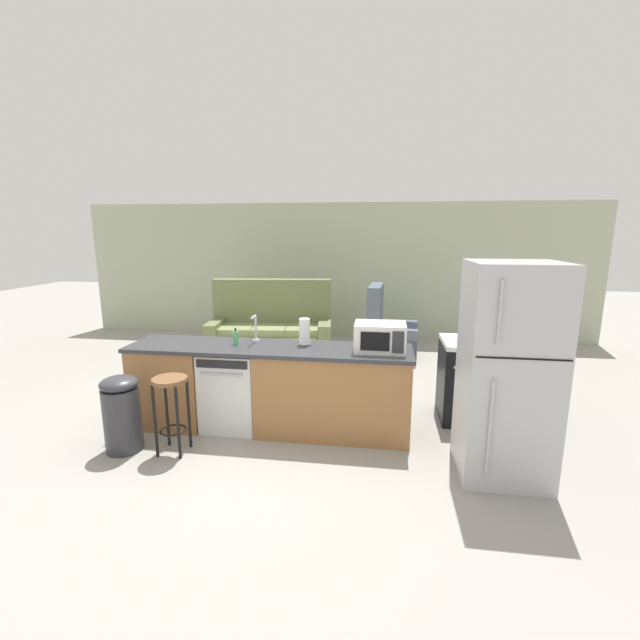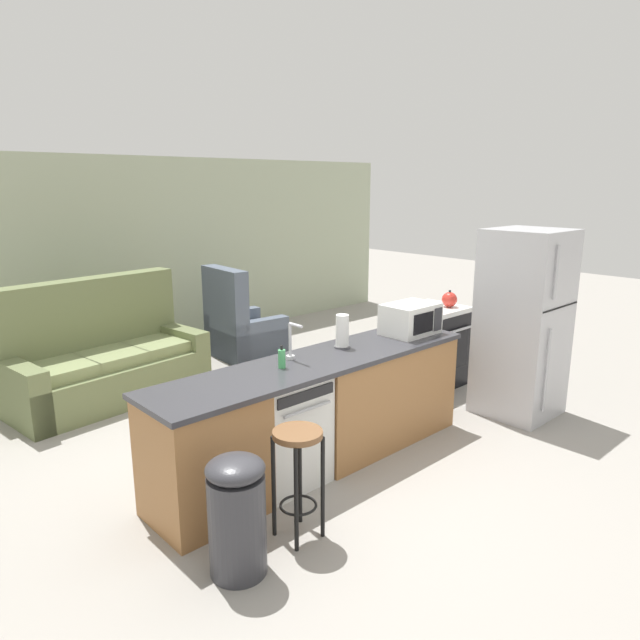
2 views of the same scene
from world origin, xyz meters
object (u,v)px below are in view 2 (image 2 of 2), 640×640
(paper_towel_roll, at_px, (342,332))
(kettle, at_px, (450,299))
(soap_bottle, at_px, (282,359))
(microwave, at_px, (411,319))
(stove_range, at_px, (429,346))
(armchair, at_px, (240,331))
(couch, at_px, (103,362))
(trash_bin, at_px, (237,514))
(dishwasher, at_px, (281,430))
(bar_stool, at_px, (298,461))
(refrigerator, at_px, (523,324))

(paper_towel_roll, distance_m, kettle, 2.03)
(soap_bottle, bearing_deg, microwave, -1.12)
(stove_range, bearing_deg, armchair, 112.15)
(microwave, xyz_separation_m, couch, (-1.81, 2.67, -0.65))
(stove_range, relative_size, armchair, 0.75)
(soap_bottle, relative_size, trash_bin, 0.24)
(kettle, distance_m, trash_bin, 3.84)
(dishwasher, xyz_separation_m, paper_towel_roll, (0.76, 0.11, 0.62))
(stove_range, bearing_deg, bar_stool, -158.30)
(armchair, bearing_deg, couch, -173.45)
(stove_range, height_order, couch, couch)
(dishwasher, height_order, refrigerator, refrigerator)
(soap_bottle, height_order, bar_stool, soap_bottle)
(microwave, xyz_separation_m, paper_towel_roll, (-0.78, 0.11, -0.00))
(stove_range, distance_m, armchair, 2.53)
(dishwasher, relative_size, kettle, 4.10)
(dishwasher, distance_m, refrigerator, 2.70)
(trash_bin, xyz_separation_m, couch, (0.59, 3.33, 0.02))
(bar_stool, xyz_separation_m, trash_bin, (-0.49, -0.03, -0.16))
(kettle, xyz_separation_m, bar_stool, (-3.14, -1.06, -0.45))
(microwave, relative_size, kettle, 2.44)
(paper_towel_roll, bearing_deg, soap_bottle, -173.78)
(paper_towel_roll, bearing_deg, stove_range, 13.52)
(armchair, bearing_deg, microwave, -92.15)
(stove_range, height_order, paper_towel_roll, paper_towel_roll)
(dishwasher, xyz_separation_m, microwave, (1.54, -0.00, 0.62))
(dishwasher, distance_m, armchair, 3.33)
(microwave, bearing_deg, armchair, 87.85)
(refrigerator, distance_m, bar_stool, 3.00)
(kettle, relative_size, armchair, 0.17)
(stove_range, bearing_deg, soap_bottle, -168.50)
(soap_bottle, height_order, armchair, armchair)
(bar_stool, relative_size, armchair, 0.62)
(paper_towel_roll, xyz_separation_m, trash_bin, (-1.63, -0.77, -0.66))
(paper_towel_roll, relative_size, armchair, 0.24)
(paper_towel_roll, height_order, kettle, paper_towel_roll)
(stove_range, relative_size, microwave, 1.80)
(soap_bottle, bearing_deg, kettle, 8.24)
(kettle, height_order, bar_stool, kettle)
(stove_range, relative_size, kettle, 4.39)
(stove_range, bearing_deg, couch, 143.58)
(trash_bin, bearing_deg, dishwasher, 37.39)
(dishwasher, xyz_separation_m, soap_bottle, (0.04, 0.03, 0.55))
(dishwasher, distance_m, bar_stool, 0.75)
(stove_range, relative_size, trash_bin, 1.22)
(refrigerator, bearing_deg, paper_towel_roll, 160.38)
(paper_towel_roll, xyz_separation_m, couch, (-1.04, 2.57, -0.64))
(paper_towel_roll, bearing_deg, bar_stool, -146.84)
(microwave, relative_size, bar_stool, 0.68)
(dishwasher, bearing_deg, kettle, 8.68)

